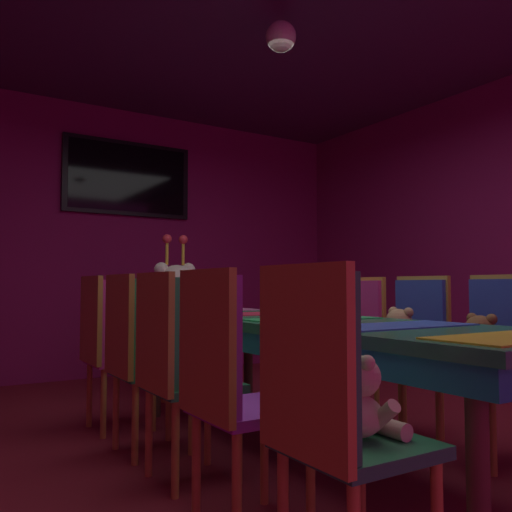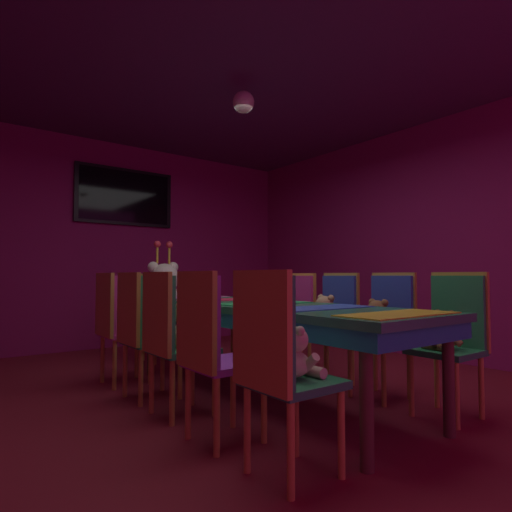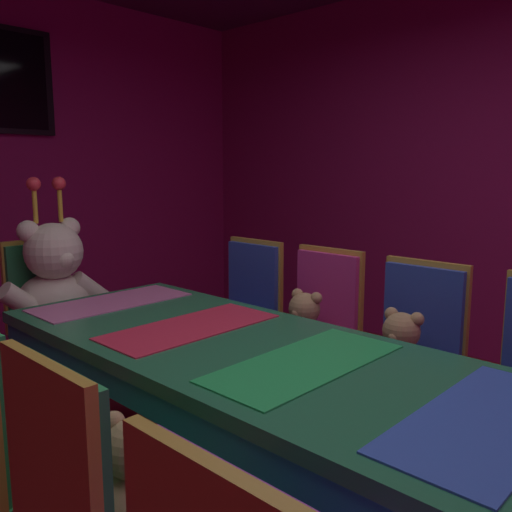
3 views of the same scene
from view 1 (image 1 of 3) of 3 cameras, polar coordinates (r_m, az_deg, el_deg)
name	(u,v)px [view 1 (image 1 of 3)]	position (r m, az deg, el deg)	size (l,w,h in m)	color
ground_plane	(312,457)	(3.12, 5.97, -20.35)	(7.90, 7.90, 0.00)	maroon
wall_back	(125,241)	(5.87, -13.72, 1.57)	(5.20, 0.12, 2.80)	#8C1959
banquet_table	(312,335)	(2.99, 5.90, -8.26)	(0.90, 2.90, 0.75)	#26724C
chair_left_0	(325,398)	(1.63, 7.26, -14.67)	(0.42, 0.41, 0.98)	#268C4C
teddy_left_0	(361,402)	(1.72, 11.04, -14.91)	(0.21, 0.27, 0.26)	beige
chair_left_1	(224,372)	(2.08, -3.39, -12.16)	(0.42, 0.41, 0.98)	purple
chair_left_2	(169,355)	(2.60, -9.13, -10.32)	(0.42, 0.41, 0.98)	#268C4C
teddy_left_2	(198,354)	(2.67, -6.19, -10.24)	(0.26, 0.33, 0.32)	tan
chair_left_3	(133,345)	(3.08, -12.92, -9.17)	(0.42, 0.41, 0.98)	#268C4C
teddy_left_3	(158,344)	(3.13, -10.37, -9.16)	(0.26, 0.33, 0.31)	brown
chair_left_4	(103,337)	(3.62, -15.89, -8.22)	(0.42, 0.41, 0.98)	#CC338C
teddy_left_4	(125,336)	(3.67, -13.67, -8.19)	(0.26, 0.34, 0.32)	brown
chair_right_1	(497,346)	(3.25, 24.08, -8.65)	(0.42, 0.41, 0.98)	#2D47B2
teddy_right_1	(480,348)	(3.13, 22.57, -8.95)	(0.26, 0.33, 0.32)	brown
chair_right_2	(415,338)	(3.57, 16.47, -8.28)	(0.42, 0.41, 0.98)	#2D47B2
teddy_right_2	(399,338)	(3.47, 14.84, -8.41)	(0.27, 0.35, 0.33)	tan
chair_right_3	(356,331)	(3.97, 10.57, -7.83)	(0.42, 0.41, 0.98)	#CC338C
teddy_right_3	(341,332)	(3.88, 8.95, -7.93)	(0.27, 0.35, 0.33)	tan
chair_right_4	(309,327)	(4.36, 5.61, -7.45)	(0.42, 0.41, 0.98)	#2D47B2
throne_chair	(169,324)	(4.73, -9.21, -7.10)	(0.41, 0.42, 0.98)	#268C4C
king_teddy_bear	(177,307)	(4.56, -8.37, -5.38)	(0.70, 0.54, 0.90)	silver
wall_tv	(128,178)	(5.87, -13.35, 7.98)	(1.35, 0.06, 0.78)	black
pendant_light	(281,37)	(3.80, 2.65, 22.16)	(0.20, 0.20, 0.20)	white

